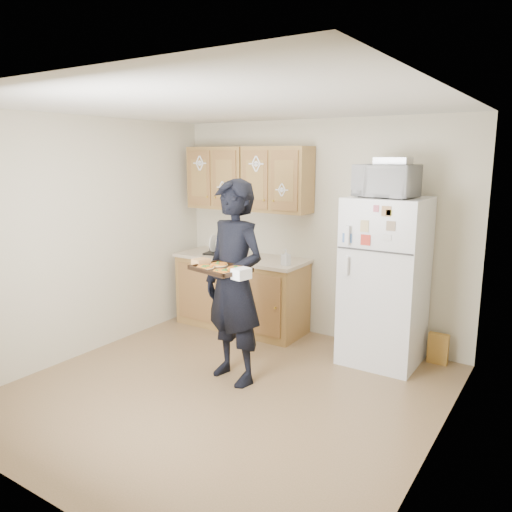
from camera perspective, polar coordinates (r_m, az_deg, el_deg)
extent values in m
plane|color=brown|center=(4.71, -3.45, -15.07)|extent=(3.60, 3.60, 0.00)
plane|color=silver|center=(4.23, -3.87, 16.82)|extent=(3.60, 3.60, 0.00)
cube|color=beige|center=(5.82, 6.99, 2.96)|extent=(3.60, 0.04, 2.50)
cube|color=beige|center=(3.09, -24.05, -5.57)|extent=(3.60, 0.04, 2.50)
cube|color=beige|center=(5.55, -18.75, 2.02)|extent=(0.04, 3.60, 2.50)
cube|color=beige|center=(3.56, 20.36, -3.14)|extent=(0.04, 3.60, 2.50)
cube|color=silver|center=(5.21, 14.49, -2.82)|extent=(0.75, 0.70, 1.70)
cube|color=olive|center=(6.14, -1.68, -4.34)|extent=(1.60, 0.60, 0.86)
cube|color=#B7A28D|center=(6.04, -1.71, -0.22)|extent=(1.64, 0.64, 0.04)
cube|color=olive|center=(6.26, -4.09, 8.90)|extent=(0.80, 0.33, 0.75)
cube|color=olive|center=(5.81, 2.46, 8.71)|extent=(0.80, 0.33, 0.75)
cube|color=gold|center=(5.51, 20.09, -9.91)|extent=(0.20, 0.07, 0.32)
imported|color=black|center=(4.60, -2.52, -3.07)|extent=(0.77, 0.60, 1.90)
cube|color=black|center=(4.29, -4.09, -1.56)|extent=(0.54, 0.44, 0.04)
cylinder|color=orange|center=(4.32, -5.84, -1.26)|extent=(0.16, 0.16, 0.02)
cylinder|color=orange|center=(4.15, -3.94, -1.74)|extent=(0.16, 0.16, 0.02)
cylinder|color=orange|center=(4.42, -4.24, -0.95)|extent=(0.16, 0.16, 0.02)
cylinder|color=orange|center=(4.25, -2.33, -1.41)|extent=(0.16, 0.16, 0.02)
imported|color=silver|center=(5.02, 14.65, 8.29)|extent=(0.60, 0.44, 0.31)
cube|color=silver|center=(5.03, 15.39, 10.44)|extent=(0.32, 0.23, 0.07)
cube|color=black|center=(6.17, -3.88, 0.95)|extent=(0.44, 0.36, 0.16)
imported|color=silver|center=(6.12, -3.09, 0.53)|extent=(0.25, 0.25, 0.05)
imported|color=silver|center=(5.53, 3.43, -0.15)|extent=(0.09, 0.10, 0.18)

